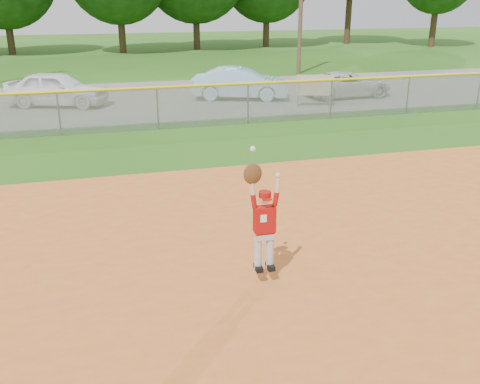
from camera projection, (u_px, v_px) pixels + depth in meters
name	position (u px, v px, depth m)	size (l,w,h in m)	color
ground	(225.00, 251.00, 10.13)	(120.00, 120.00, 0.00)	#265513
clay_infield	(277.00, 345.00, 7.41)	(24.00, 16.00, 0.04)	#BF5D22
parking_strip	(142.00, 99.00, 24.58)	(44.00, 10.00, 0.03)	#65625E
car_white_a	(57.00, 89.00, 22.79)	(1.72, 4.27, 1.46)	white
car_blue	(240.00, 83.00, 24.31)	(1.50, 4.31, 1.42)	#95C3DF
car_white_b	(347.00, 84.00, 24.89)	(1.91, 4.15, 1.15)	silver
sponsor_sign	(315.00, 86.00, 22.56)	(1.51, 0.43, 1.37)	gray
outfield_fence	(157.00, 105.00, 18.85)	(40.06, 0.10, 1.55)	gray
ballplayer	(263.00, 218.00, 8.60)	(0.61, 0.26, 2.13)	silver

